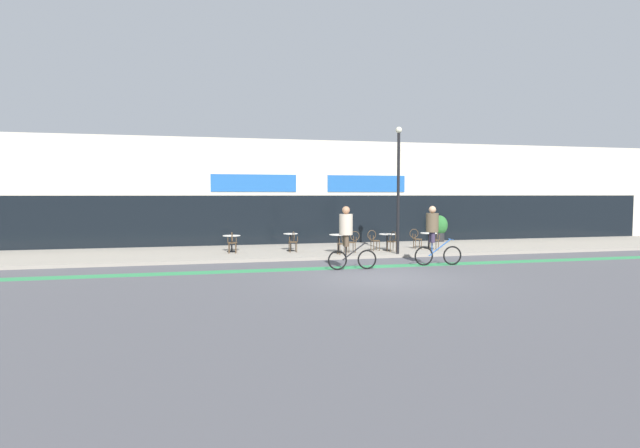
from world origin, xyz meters
TOP-DOWN VIEW (x-y plane):
  - ground_plane at (0.00, 0.00)m, footprint 120.00×120.00m
  - sidewalk_slab at (0.00, 7.25)m, footprint 40.00×5.50m
  - storefront_facade at (0.00, 11.96)m, footprint 40.00×4.06m
  - bike_lane_stripe at (0.00, 2.36)m, footprint 36.00×0.70m
  - bistro_table_0 at (-4.12, 7.19)m, footprint 0.75×0.75m
  - bistro_table_1 at (-1.60, 7.00)m, footprint 0.62×0.62m
  - bistro_table_2 at (0.21, 5.74)m, footprint 0.77×0.77m
  - bistro_table_3 at (2.54, 6.19)m, footprint 0.72×0.72m
  - bistro_table_4 at (4.66, 6.46)m, footprint 0.78×0.78m
  - cafe_chair_0_near at (-4.14, 6.57)m, footprint 0.46×0.60m
  - cafe_chair_1_near at (-1.61, 6.38)m, footprint 0.41×0.58m
  - cafe_chair_2_near at (0.21, 5.11)m, footprint 0.42×0.58m
  - cafe_chair_2_side at (0.83, 5.74)m, footprint 0.58×0.41m
  - cafe_chair_3_near at (2.55, 5.56)m, footprint 0.44×0.59m
  - cafe_chair_3_side at (1.92, 6.18)m, footprint 0.59×0.44m
  - cafe_chair_4_near at (4.65, 5.84)m, footprint 0.43×0.59m
  - cafe_chair_4_side at (4.03, 6.47)m, footprint 0.59×0.44m
  - planter_pot at (6.70, 9.48)m, footprint 0.85×0.85m
  - lamp_post at (2.51, 4.86)m, footprint 0.26×0.26m
  - cyclist_0 at (2.79, 2.18)m, footprint 1.77×0.55m
  - cyclist_1 at (-0.55, 1.89)m, footprint 1.71×0.50m

SIDE VIEW (x-z plane):
  - ground_plane at x=0.00m, z-range 0.00..0.00m
  - bike_lane_stripe at x=0.00m, z-range 0.00..0.01m
  - sidewalk_slab at x=0.00m, z-range 0.00..0.12m
  - bistro_table_0 at x=-4.12m, z-range 0.28..0.98m
  - bistro_table_4 at x=4.66m, z-range 0.28..0.99m
  - cafe_chair_0_near at x=-4.14m, z-range 0.19..1.09m
  - cafe_chair_1_near at x=-1.61m, z-range 0.19..1.09m
  - cafe_chair_2_near at x=0.21m, z-range 0.19..1.09m
  - cafe_chair_2_side at x=0.83m, z-range 0.19..1.09m
  - cafe_chair_3_near at x=2.55m, z-range 0.19..1.09m
  - cafe_chair_3_side at x=1.92m, z-range 0.19..1.09m
  - cafe_chair_4_near at x=4.65m, z-range 0.19..1.09m
  - cafe_chair_4_side at x=4.03m, z-range 0.19..1.09m
  - bistro_table_3 at x=2.54m, z-range 0.28..1.00m
  - bistro_table_1 at x=-1.60m, z-range 0.27..1.03m
  - bistro_table_2 at x=0.21m, z-range 0.29..1.07m
  - planter_pot at x=6.70m, z-range 0.19..1.56m
  - cyclist_0 at x=2.79m, z-range 0.17..2.32m
  - cyclist_1 at x=-0.55m, z-range 0.20..2.37m
  - storefront_facade at x=0.00m, z-range -0.01..5.26m
  - lamp_post at x=2.51m, z-range 0.52..5.72m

